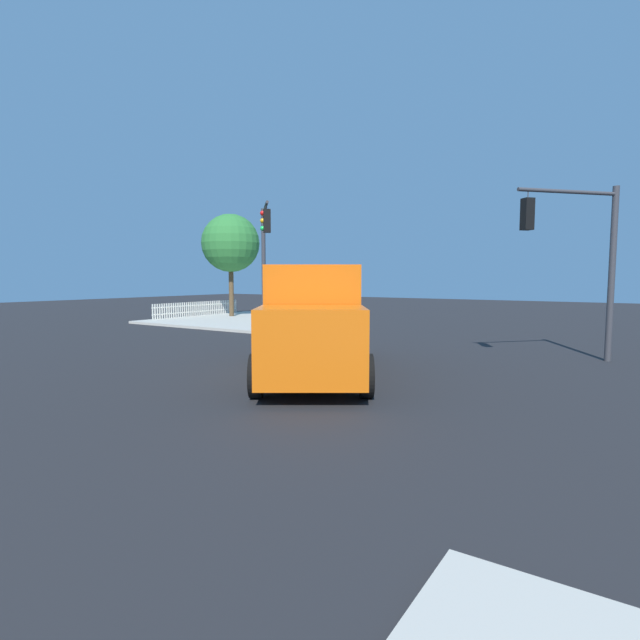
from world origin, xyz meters
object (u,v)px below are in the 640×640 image
Objects in this scene: traffic_light_primary at (264,250)px; shade_tree_near at (231,243)px; pedestrian_near_corner at (273,305)px; delivery_truck at (313,318)px; traffic_light_secondary at (583,247)px.

traffic_light_primary is 10.62m from shade_tree_near.
shade_tree_near is at bearing -128.11° from traffic_light_primary.
shade_tree_near is (-0.27, -3.76, 3.96)m from pedestrian_near_corner.
delivery_truck is 1.14× the size of shade_tree_near.
shade_tree_near is at bearing -107.09° from traffic_light_secondary.
shade_tree_near reaches higher than delivery_truck.
traffic_light_primary is at bearing 36.11° from pedestrian_near_corner.
pedestrian_near_corner is at bearing -109.69° from traffic_light_secondary.
shade_tree_near is (-12.36, -14.97, 3.42)m from delivery_truck.
traffic_light_primary is 12.93m from traffic_light_secondary.
shade_tree_near reaches higher than traffic_light_secondary.
delivery_truck is 4.99× the size of pedestrian_near_corner.
shade_tree_near is (-6.53, -8.32, 1.00)m from traffic_light_primary.
delivery_truck is 1.39× the size of traffic_light_secondary.
pedestrian_near_corner is at bearing -137.16° from delivery_truck.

